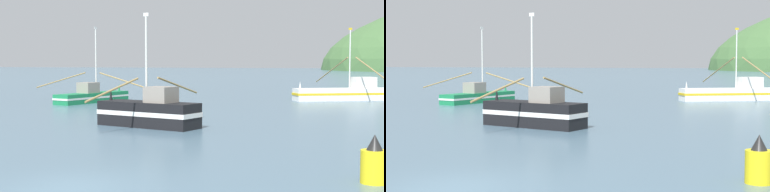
# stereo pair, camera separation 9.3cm
# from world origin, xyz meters

# --- Properties ---
(ground_plane) EXTENTS (600.00, 600.00, 0.00)m
(ground_plane) POSITION_xyz_m (0.00, 0.00, 0.00)
(ground_plane) COLOR slate
(fishing_boat_green) EXTENTS (14.16, 8.66, 7.02)m
(fishing_boat_green) POSITION_xyz_m (-14.81, 32.17, 0.60)
(fishing_boat_green) COLOR #197A47
(fishing_boat_green) RESTS_ON ground
(fishing_boat_white) EXTENTS (11.20, 16.27, 7.05)m
(fishing_boat_white) POSITION_xyz_m (8.48, 41.50, 0.75)
(fishing_boat_white) COLOR white
(fishing_boat_white) RESTS_ON ground
(fishing_boat_black) EXTENTS (6.62, 9.84, 6.62)m
(fishing_boat_black) POSITION_xyz_m (-3.13, 15.42, 0.86)
(fishing_boat_black) COLOR black
(fishing_boat_black) RESTS_ON ground
(channel_buoy) EXTENTS (0.85, 0.85, 1.55)m
(channel_buoy) POSITION_xyz_m (8.82, 3.05, 0.64)
(channel_buoy) COLOR yellow
(channel_buoy) RESTS_ON ground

